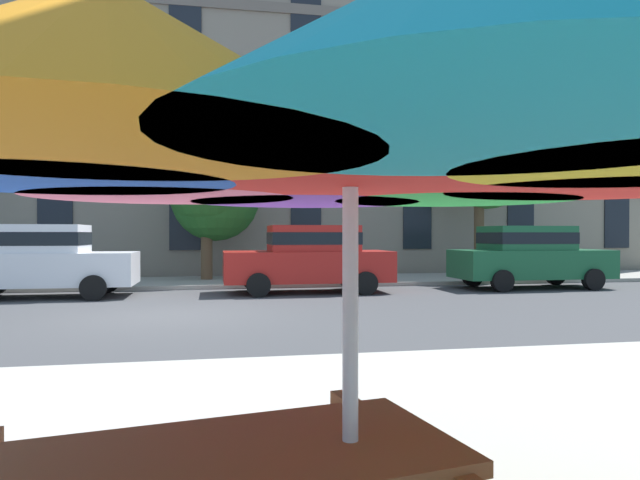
{
  "coord_description": "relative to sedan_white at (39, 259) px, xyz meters",
  "views": [
    {
      "loc": [
        0.93,
        -11.05,
        1.55
      ],
      "look_at": [
        3.64,
        3.2,
        1.4
      ],
      "focal_mm": 31.69,
      "sensor_mm": 36.0,
      "label": 1
    }
  ],
  "objects": [
    {
      "name": "sidewalk_far",
      "position": [
        3.23,
        3.1,
        -0.89
      ],
      "size": [
        56.0,
        3.6,
        0.12
      ],
      "primitive_type": "cube",
      "color": "#9E998E",
      "rests_on": "ground"
    },
    {
      "name": "sedan_white",
      "position": [
        0.0,
        0.0,
        0.0
      ],
      "size": [
        4.4,
        1.98,
        1.78
      ],
      "color": "silver",
      "rests_on": "ground"
    },
    {
      "name": "sedan_green",
      "position": [
        13.06,
        0.0,
        0.0
      ],
      "size": [
        4.4,
        1.98,
        1.78
      ],
      "color": "#195933",
      "rests_on": "ground"
    },
    {
      "name": "apartment_building",
      "position": [
        3.23,
        11.29,
        5.45
      ],
      "size": [
        37.96,
        12.08,
        12.8
      ],
      "color": "gray",
      "rests_on": "ground"
    },
    {
      "name": "ground_plane",
      "position": [
        3.23,
        -3.7,
        -0.95
      ],
      "size": [
        120.0,
        120.0,
        0.0
      ],
      "primitive_type": "plane",
      "color": "#424244"
    },
    {
      "name": "street_tree_right",
      "position": [
        13.42,
        3.45,
        2.93
      ],
      "size": [
        2.77,
        2.87,
        5.3
      ],
      "color": "brown",
      "rests_on": "ground"
    },
    {
      "name": "sedan_red",
      "position": [
        6.67,
        0.0,
        0.0
      ],
      "size": [
        4.4,
        1.98,
        1.78
      ],
      "color": "#B21E19",
      "rests_on": "ground"
    },
    {
      "name": "patio_umbrella",
      "position": [
        4.66,
        -12.7,
        0.97
      ],
      "size": [
        3.36,
        3.36,
        2.19
      ],
      "color": "silver",
      "rests_on": "ground"
    },
    {
      "name": "street_tree_middle",
      "position": [
        4.15,
        3.54,
        1.93
      ],
      "size": [
        2.99,
        3.15,
        4.53
      ],
      "color": "brown",
      "rests_on": "ground"
    }
  ]
}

